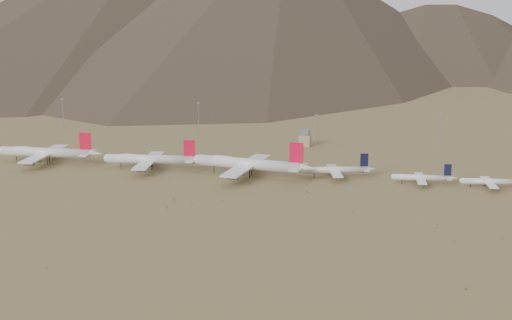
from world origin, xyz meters
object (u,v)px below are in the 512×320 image
(widebody_west, at_px, (46,152))
(widebody_centre, at_px, (151,159))
(widebody_east, at_px, (249,164))
(narrowbody_a, at_px, (338,170))
(narrowbody_b, at_px, (423,178))
(control_tower, at_px, (305,139))

(widebody_west, bearing_deg, widebody_centre, -4.14)
(widebody_east, height_order, narrowbody_a, widebody_east)
(narrowbody_b, bearing_deg, widebody_centre, 175.18)
(widebody_centre, bearing_deg, widebody_west, 172.51)
(widebody_centre, relative_size, widebody_east, 0.83)
(widebody_west, distance_m, narrowbody_b, 240.97)
(widebody_east, relative_size, narrowbody_a, 1.81)
(widebody_west, relative_size, narrowbody_a, 1.65)
(widebody_west, bearing_deg, widebody_east, -5.45)
(narrowbody_b, height_order, control_tower, narrowbody_b)
(narrowbody_a, height_order, control_tower, narrowbody_a)
(widebody_west, xyz_separation_m, widebody_east, (137.69, 2.07, 0.70))
(widebody_west, distance_m, control_tower, 181.61)
(control_tower, bearing_deg, widebody_west, -147.03)
(widebody_centre, height_order, control_tower, widebody_centre)
(widebody_centre, distance_m, widebody_east, 65.00)
(widebody_east, height_order, narrowbody_b, widebody_east)
(widebody_centre, relative_size, control_tower, 5.45)
(widebody_east, distance_m, narrowbody_a, 53.72)
(widebody_centre, xyz_separation_m, narrowbody_b, (167.94, 9.40, -2.64))
(widebody_west, distance_m, widebody_east, 137.71)
(narrowbody_a, distance_m, control_tower, 92.31)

